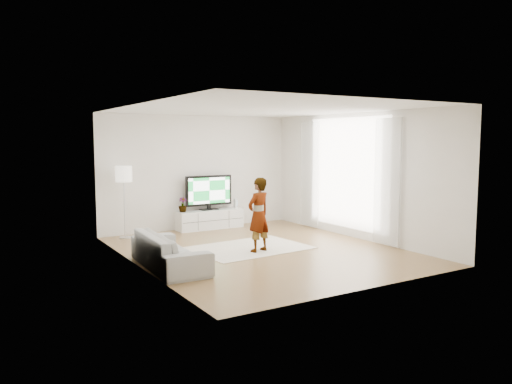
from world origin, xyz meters
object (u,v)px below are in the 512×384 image
player (259,215)px  floor_lamp (124,177)px  media_console (210,219)px  sofa (170,250)px  rug (250,248)px  television (209,191)px

player → floor_lamp: (-1.83, 2.77, 0.63)m
player → floor_lamp: bearing=-72.0°
player → floor_lamp: 3.38m
media_console → floor_lamp: (-2.14, -0.06, 1.14)m
media_console → sofa: (-2.25, -3.05, 0.06)m
rug → sofa: sofa is taller
floor_lamp → television: bearing=2.5°
rug → sofa: 2.08m
rug → player: size_ratio=1.56×
television → rug: size_ratio=0.54×
media_console → floor_lamp: 2.42m
player → rug: bearing=-108.7°
media_console → player: size_ratio=1.15×
sofa → floor_lamp: size_ratio=1.27×
player → media_console: bearing=-111.7°
television → rug: television is taller
floor_lamp → player: bearing=-56.5°
television → sofa: size_ratio=0.60×
player → sofa: 2.00m
rug → television: bearing=83.4°
sofa → floor_lamp: floor_lamp is taller
television → player: player is taller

